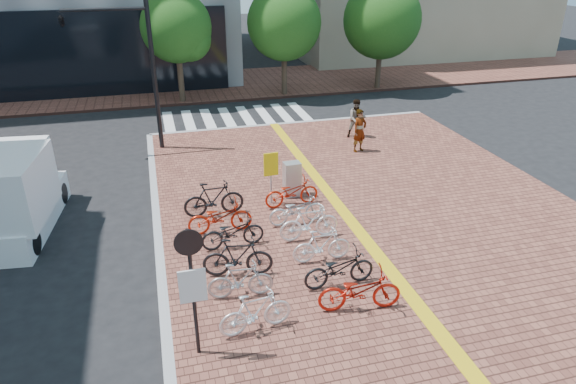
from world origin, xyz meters
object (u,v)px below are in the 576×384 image
object	(u,v)px
bike_5	(214,199)
pedestrian_b	(357,118)
bike_1	(240,280)
bike_7	(339,269)
bike_4	(220,217)
box_truck	(11,193)
bike_3	(233,232)
yellow_sign	(271,169)
bike_11	(292,192)
bike_6	(360,291)
bike_9	(309,223)
traffic_light_pole	(113,46)
bike_2	(238,257)
bike_0	(256,312)
utility_box	(292,179)
bike_8	(322,246)
bike_10	(296,210)
pedestrian_a	(360,131)
notice_sign	(192,279)

from	to	relation	value
bike_5	pedestrian_b	size ratio (longest dim) A/B	1.11
bike_1	bike_7	world-z (taller)	bike_7
bike_4	box_truck	distance (m)	6.43
bike_3	yellow_sign	xyz separation A→B (m)	(1.74, 2.44, 0.79)
bike_1	bike_11	distance (m)	5.21
bike_4	bike_6	xyz separation A→B (m)	(2.67, -4.57, 0.01)
bike_5	bike_9	size ratio (longest dim) A/B	1.07
bike_1	bike_6	world-z (taller)	bike_6
bike_7	bike_11	distance (m)	4.69
bike_11	pedestrian_b	distance (m)	7.60
bike_9	traffic_light_pole	bearing A→B (deg)	27.45
bike_2	traffic_light_pole	bearing A→B (deg)	26.25
bike_2	bike_0	bearing A→B (deg)	-169.59
utility_box	box_truck	distance (m)	8.88
pedestrian_b	box_truck	distance (m)	14.30
bike_8	bike_10	xyz separation A→B (m)	(-0.07, 2.27, -0.02)
bike_7	pedestrian_b	bearing A→B (deg)	-26.69
pedestrian_a	utility_box	xyz separation A→B (m)	(-3.94, -3.47, -0.30)
bike_2	traffic_light_pole	size ratio (longest dim) A/B	0.29
bike_4	yellow_sign	distance (m)	2.58
bike_11	bike_10	bearing A→B (deg)	166.89
traffic_light_pole	box_truck	bearing A→B (deg)	-118.13
pedestrian_a	bike_5	bearing A→B (deg)	-168.15
bike_9	utility_box	xyz separation A→B (m)	(0.32, 3.00, 0.07)
bike_4	bike_6	size ratio (longest dim) A/B	0.97
utility_box	bike_7	bearing A→B (deg)	-92.83
bike_9	pedestrian_a	distance (m)	7.75
bike_10	pedestrian_b	bearing A→B (deg)	-38.70
bike_0	bike_10	xyz separation A→B (m)	(2.29, 4.62, -0.04)
bike_8	bike_7	bearing A→B (deg)	-175.41
bike_2	bike_9	xyz separation A→B (m)	(2.37, 1.31, -0.01)
traffic_light_pole	utility_box	bearing A→B (deg)	-47.45
bike_3	bike_5	bearing A→B (deg)	3.17
bike_9	bike_10	size ratio (longest dim) A/B	1.01
bike_4	notice_sign	xyz separation A→B (m)	(-1.23, -5.09, 1.42)
bike_11	notice_sign	world-z (taller)	notice_sign
bike_1	bike_11	bearing A→B (deg)	-24.86
traffic_light_pole	bike_3	bearing A→B (deg)	-71.15
bike_6	bike_9	xyz separation A→B (m)	(-0.18, 3.47, 0.02)
bike_6	bike_10	world-z (taller)	bike_6
bike_0	yellow_sign	world-z (taller)	yellow_sign
bike_5	notice_sign	xyz separation A→B (m)	(-1.20, -6.24, 1.35)
notice_sign	bike_11	bearing A→B (deg)	58.58
pedestrian_b	utility_box	size ratio (longest dim) A/B	1.41
bike_2	bike_9	world-z (taller)	bike_2
bike_0	pedestrian_b	xyz separation A→B (m)	(7.21, 11.78, 0.36)
bike_5	traffic_light_pole	size ratio (longest dim) A/B	0.31
bike_0	traffic_light_pole	distance (m)	13.65
bike_3	yellow_sign	bearing A→B (deg)	-39.21
traffic_light_pole	notice_sign	bearing A→B (deg)	-82.98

